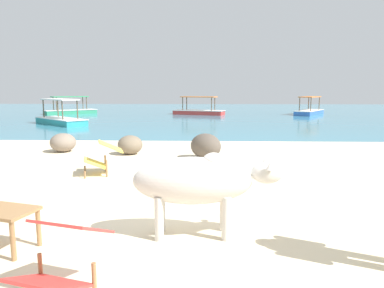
{
  "coord_description": "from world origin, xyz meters",
  "views": [
    {
      "loc": [
        0.35,
        -4.66,
        1.72
      ],
      "look_at": [
        0.06,
        3.0,
        0.55
      ],
      "focal_mm": 32.79,
      "sensor_mm": 36.0,
      "label": 1
    }
  ],
  "objects_px": {
    "boat_teal": "(61,119)",
    "deck_chair_far": "(61,256)",
    "deck_chair_near": "(103,156)",
    "boat_blue": "(309,111)",
    "boat_green": "(71,110)",
    "cow": "(197,181)",
    "boat_red": "(199,111)"
  },
  "relations": [
    {
      "from": "boat_teal",
      "to": "deck_chair_far",
      "type": "bearing_deg",
      "value": 155.06
    },
    {
      "from": "boat_red",
      "to": "deck_chair_near",
      "type": "bearing_deg",
      "value": 103.84
    },
    {
      "from": "deck_chair_near",
      "to": "boat_teal",
      "type": "relative_size",
      "value": 0.26
    },
    {
      "from": "cow",
      "to": "boat_teal",
      "type": "xyz_separation_m",
      "value": [
        -7.28,
        13.65,
        -0.4
      ]
    },
    {
      "from": "deck_chair_far",
      "to": "boat_red",
      "type": "distance_m",
      "value": 22.54
    },
    {
      "from": "boat_green",
      "to": "boat_blue",
      "type": "bearing_deg",
      "value": -38.97
    },
    {
      "from": "deck_chair_far",
      "to": "boat_teal",
      "type": "bearing_deg",
      "value": -141.76
    },
    {
      "from": "boat_blue",
      "to": "boat_teal",
      "type": "relative_size",
      "value": 1.07
    },
    {
      "from": "deck_chair_near",
      "to": "boat_blue",
      "type": "height_order",
      "value": "boat_blue"
    },
    {
      "from": "boat_green",
      "to": "deck_chair_far",
      "type": "bearing_deg",
      "value": -108.07
    },
    {
      "from": "boat_red",
      "to": "deck_chair_far",
      "type": "bearing_deg",
      "value": 107.13
    },
    {
      "from": "boat_green",
      "to": "cow",
      "type": "bearing_deg",
      "value": -104.53
    },
    {
      "from": "boat_blue",
      "to": "boat_red",
      "type": "bearing_deg",
      "value": -56.0
    },
    {
      "from": "boat_blue",
      "to": "deck_chair_near",
      "type": "bearing_deg",
      "value": 4.83
    },
    {
      "from": "deck_chair_far",
      "to": "boat_blue",
      "type": "xyz_separation_m",
      "value": [
        8.58,
        22.81,
        -0.13
      ]
    },
    {
      "from": "boat_red",
      "to": "boat_green",
      "type": "xyz_separation_m",
      "value": [
        -9.4,
        0.26,
        0.0
      ]
    },
    {
      "from": "cow",
      "to": "deck_chair_far",
      "type": "xyz_separation_m",
      "value": [
        -1.04,
        -1.34,
        -0.26
      ]
    },
    {
      "from": "boat_red",
      "to": "boat_green",
      "type": "height_order",
      "value": "same"
    },
    {
      "from": "deck_chair_near",
      "to": "deck_chair_far",
      "type": "distance_m",
      "value": 4.4
    },
    {
      "from": "deck_chair_near",
      "to": "boat_blue",
      "type": "xyz_separation_m",
      "value": [
        9.5,
        18.51,
        -0.13
      ]
    },
    {
      "from": "deck_chair_near",
      "to": "boat_blue",
      "type": "bearing_deg",
      "value": -135.91
    },
    {
      "from": "boat_teal",
      "to": "boat_red",
      "type": "relative_size",
      "value": 0.91
    },
    {
      "from": "deck_chair_near",
      "to": "boat_teal",
      "type": "xyz_separation_m",
      "value": [
        -5.31,
        10.7,
        -0.13
      ]
    },
    {
      "from": "boat_red",
      "to": "boat_teal",
      "type": "bearing_deg",
      "value": 66.32
    },
    {
      "from": "deck_chair_far",
      "to": "boat_green",
      "type": "distance_m",
      "value": 24.41
    },
    {
      "from": "boat_teal",
      "to": "boat_red",
      "type": "bearing_deg",
      "value": -90.03
    },
    {
      "from": "deck_chair_far",
      "to": "boat_teal",
      "type": "height_order",
      "value": "boat_teal"
    },
    {
      "from": "boat_teal",
      "to": "boat_blue",
      "type": "bearing_deg",
      "value": -109.71
    },
    {
      "from": "deck_chair_far",
      "to": "boat_blue",
      "type": "relative_size",
      "value": 0.24
    },
    {
      "from": "cow",
      "to": "boat_blue",
      "type": "height_order",
      "value": "boat_blue"
    },
    {
      "from": "boat_red",
      "to": "boat_green",
      "type": "relative_size",
      "value": 1.07
    },
    {
      "from": "cow",
      "to": "boat_green",
      "type": "relative_size",
      "value": 0.49
    }
  ]
}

